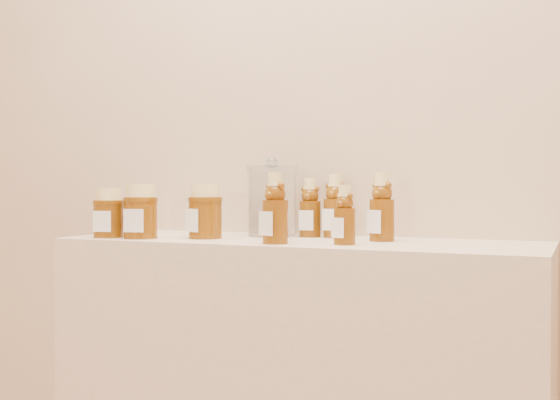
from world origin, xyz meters
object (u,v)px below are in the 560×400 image
at_px(bear_bottle_back_left, 310,204).
at_px(glass_canister, 272,198).
at_px(bear_bottle_front_left, 275,203).
at_px(honey_jar_left, 109,213).

relative_size(bear_bottle_back_left, glass_canister, 0.86).
height_order(bear_bottle_front_left, glass_canister, glass_canister).
bearing_deg(bear_bottle_front_left, glass_canister, 136.18).
bearing_deg(bear_bottle_back_left, glass_canister, -172.65).
height_order(bear_bottle_back_left, glass_canister, glass_canister).
bearing_deg(bear_bottle_front_left, bear_bottle_back_left, 111.07).
relative_size(bear_bottle_back_left, bear_bottle_front_left, 0.93).
xyz_separation_m(bear_bottle_front_left, honey_jar_left, (-0.48, 0.01, -0.03)).
bearing_deg(glass_canister, honey_jar_left, -150.47).
distance_m(bear_bottle_front_left, honey_jar_left, 0.48).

